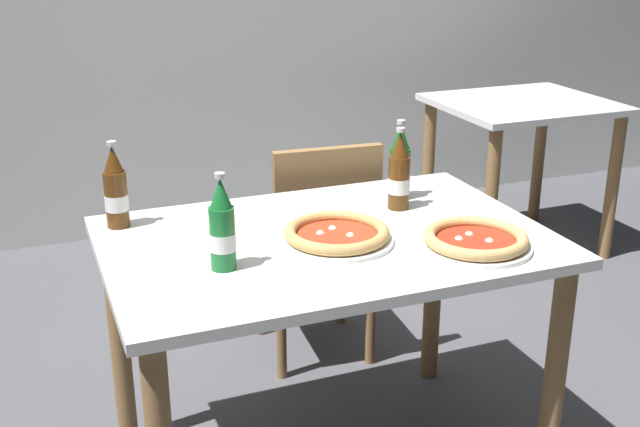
{
  "coord_description": "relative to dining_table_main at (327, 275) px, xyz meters",
  "views": [
    {
      "loc": [
        -0.75,
        -1.86,
        1.56
      ],
      "look_at": [
        0.0,
        0.05,
        0.8
      ],
      "focal_mm": 44.63,
      "sensor_mm": 36.0,
      "label": 1
    }
  ],
  "objects": [
    {
      "name": "beer_bottle_left",
      "position": [
        -0.52,
        0.29,
        0.22
      ],
      "size": [
        0.07,
        0.07,
        0.25
      ],
      "color": "#512D0F",
      "rests_on": "dining_table_main"
    },
    {
      "name": "beer_bottle_right",
      "position": [
        -0.32,
        -0.1,
        0.22
      ],
      "size": [
        0.07,
        0.07,
        0.25
      ],
      "color": "#196B2D",
      "rests_on": "dining_table_main"
    },
    {
      "name": "dining_table_background",
      "position": [
        1.53,
        1.28,
        -0.04
      ],
      "size": [
        0.8,
        0.7,
        0.75
      ],
      "color": "silver",
      "rests_on": "ground_plane"
    },
    {
      "name": "dining_table_main",
      "position": [
        0.0,
        0.0,
        0.0
      ],
      "size": [
        1.2,
        0.8,
        0.75
      ],
      "color": "silver",
      "rests_on": "ground_plane"
    },
    {
      "name": "napkin_with_cutlery",
      "position": [
        0.03,
        0.25,
        0.12
      ],
      "size": [
        0.21,
        0.21,
        0.01
      ],
      "color": "white",
      "rests_on": "dining_table_main"
    },
    {
      "name": "pizza_marinara_far",
      "position": [
        0.33,
        -0.22,
        0.14
      ],
      "size": [
        0.3,
        0.3,
        0.04
      ],
      "color": "white",
      "rests_on": "dining_table_main"
    },
    {
      "name": "chair_behind_table",
      "position": [
        0.21,
        0.61,
        -0.15
      ],
      "size": [
        0.43,
        0.43,
        0.85
      ],
      "rotation": [
        0.0,
        0.0,
        3.07
      ],
      "color": "olive",
      "rests_on": "ground_plane"
    },
    {
      "name": "beer_bottle_extra",
      "position": [
        0.33,
        0.22,
        0.22
      ],
      "size": [
        0.07,
        0.07,
        0.25
      ],
      "color": "#14591E",
      "rests_on": "dining_table_main"
    },
    {
      "name": "pizza_margherita_near",
      "position": [
        0.01,
        -0.05,
        0.14
      ],
      "size": [
        0.31,
        0.31,
        0.04
      ],
      "color": "white",
      "rests_on": "dining_table_main"
    },
    {
      "name": "beer_bottle_center",
      "position": [
        0.28,
        0.14,
        0.22
      ],
      "size": [
        0.07,
        0.07,
        0.25
      ],
      "color": "#512D0F",
      "rests_on": "dining_table_main"
    }
  ]
}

